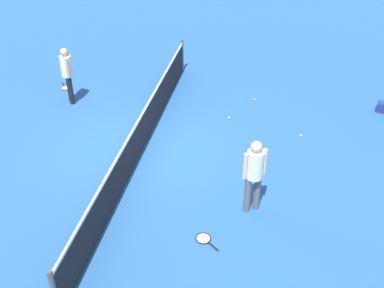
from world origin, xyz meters
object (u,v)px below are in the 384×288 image
player_near_side (254,171)px  tennis_ball_near_player (229,118)px  tennis_ball_by_net (301,136)px  tennis_ball_midcourt (255,100)px  tennis_racket_far_player (65,88)px  tennis_racket_near_player (204,239)px  player_far_side (67,71)px

player_near_side → tennis_ball_near_player: size_ratio=25.76×
tennis_ball_near_player → tennis_ball_by_net: bearing=-106.8°
tennis_ball_near_player → tennis_ball_midcourt: bearing=-27.3°
player_near_side → tennis_racket_far_player: player_near_side is taller
tennis_ball_by_net → tennis_ball_midcourt: (1.83, 1.35, 0.00)m
tennis_racket_near_player → tennis_ball_by_net: size_ratio=8.48×
tennis_ball_near_player → tennis_ball_midcourt: size_ratio=1.00×
tennis_ball_midcourt → tennis_ball_near_player: bearing=152.7°
tennis_racket_far_player → tennis_ball_by_net: (-1.60, -7.35, 0.02)m
tennis_ball_by_net → player_far_side: bearing=83.7°
tennis_ball_near_player → tennis_ball_midcourt: 1.38m
player_near_side → tennis_racket_near_player: (-1.07, 0.83, -1.00)m
player_far_side → tennis_racket_near_player: player_far_side is taller
tennis_ball_midcourt → tennis_ball_by_net: bearing=-143.6°
tennis_ball_near_player → tennis_ball_by_net: same height
tennis_ball_near_player → tennis_ball_midcourt: same height
tennis_ball_by_net → tennis_racket_far_player: bearing=77.7°
tennis_racket_far_player → tennis_ball_by_net: size_ratio=8.58×
player_near_side → tennis_ball_near_player: (3.72, 0.90, -0.98)m
tennis_ball_near_player → tennis_ball_by_net: (-0.60, -1.98, 0.00)m
player_far_side → tennis_racket_near_player: size_ratio=3.04×
tennis_racket_near_player → tennis_ball_midcourt: (6.02, -0.56, 0.02)m
tennis_racket_far_player → tennis_ball_near_player: bearing=-100.6°
player_near_side → tennis_racket_far_player: size_ratio=3.00×
tennis_ball_midcourt → tennis_racket_far_player: bearing=92.1°
player_far_side → tennis_racket_near_player: 6.99m
tennis_racket_near_player → tennis_ball_by_net: (4.19, -1.91, 0.02)m
tennis_racket_far_player → tennis_ball_midcourt: (0.22, -6.00, 0.02)m
tennis_racket_far_player → tennis_ball_near_player: tennis_ball_near_player is taller
player_far_side → tennis_ball_midcourt: (1.08, -5.41, -0.98)m
tennis_racket_near_player → tennis_ball_midcourt: 6.05m
tennis_ball_near_player → tennis_ball_by_net: 2.07m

